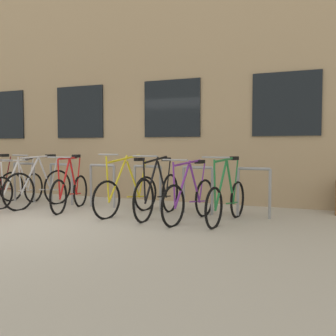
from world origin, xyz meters
The scene contains 10 objects.
ground_plane centered at (0.00, 0.00, 0.00)m, with size 42.00×42.00×0.00m, color #B2ADA0.
storefront_building centered at (0.00, 6.70, 3.41)m, with size 28.00×7.04×6.83m.
bike_rack centered at (0.23, 1.90, 0.52)m, with size 6.59×0.05×0.86m.
bicycle_white centered at (-1.50, 1.45, 0.37)m, with size 0.44×1.65×1.01m.
bicycle_yellow centered at (1.08, 1.37, 0.38)m, with size 0.52×1.69×1.11m.
bicycle_silver centered at (-0.95, 1.42, 0.40)m, with size 0.44×1.70×1.08m.
bicycle_green centered at (2.90, 1.34, 0.37)m, with size 0.44×1.67×1.09m.
bicycle_black centered at (1.67, 1.39, 0.40)m, with size 0.44×1.81×1.09m.
bicycle_red centered at (-0.16, 1.37, 0.37)m, with size 0.49×1.58×1.07m.
bicycle_purple centered at (2.32, 1.22, 0.37)m, with size 0.46×1.69×1.04m.
Camera 1 is at (4.41, -4.73, 1.23)m, focal length 41.64 mm.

